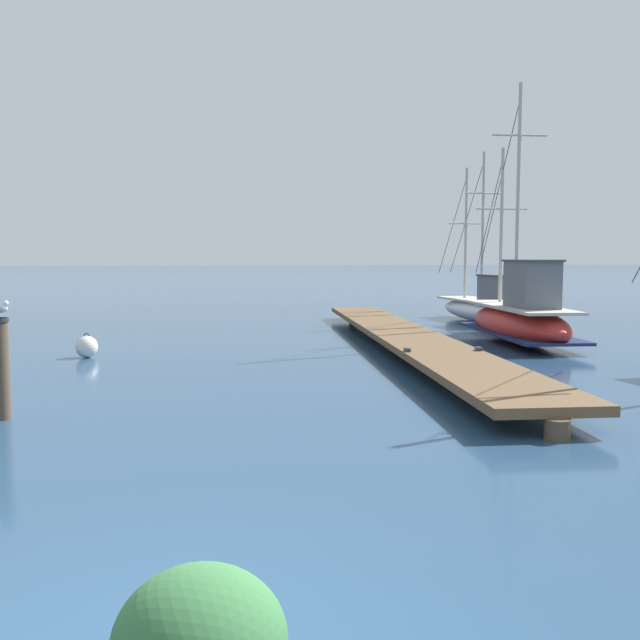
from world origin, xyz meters
TOP-DOWN VIEW (x-y plane):
  - floating_dock at (5.42, 14.16)m, footprint 2.63×19.59m
  - fishing_boat_1 at (10.45, 20.99)m, footprint 2.19×7.99m
  - fishing_boat_2 at (9.07, 14.87)m, footprint 2.18×7.28m
  - mooring_piling at (-2.93, 6.91)m, footprint 0.30×0.30m
  - mooring_buoy at (-2.88, 13.60)m, footprint 0.55×0.55m

SIDE VIEW (x-z plane):
  - mooring_buoy at x=-2.88m, z-range -0.04..0.58m
  - floating_dock at x=5.42m, z-range 0.10..0.63m
  - fishing_boat_1 at x=10.45m, z-range -2.63..3.85m
  - fishing_boat_2 at x=9.07m, z-range -2.99..4.53m
  - mooring_piling at x=-2.93m, z-range 0.04..1.61m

